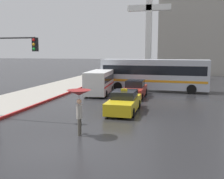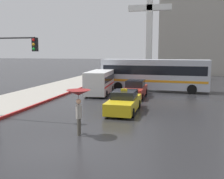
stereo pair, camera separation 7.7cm
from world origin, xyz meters
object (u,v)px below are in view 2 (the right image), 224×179
pedestrian_with_umbrella (79,98)px  monument_cross (149,23)px  taxi (124,102)px  sedan_red (135,89)px  ambulance_van (100,81)px  city_bus (154,74)px  traffic_light (11,60)px

pedestrian_with_umbrella → monument_cross: 31.31m
taxi → pedestrian_with_umbrella: 5.99m
taxi → sedan_red: 6.33m
sedan_red → ambulance_van: 3.76m
taxi → city_bus: (1.19, 10.64, 1.19)m
city_bus → pedestrian_with_umbrella: city_bus is taller
taxi → pedestrian_with_umbrella: pedestrian_with_umbrella is taller
ambulance_van → monument_cross: monument_cross is taller
pedestrian_with_umbrella → traffic_light: 5.72m
sedan_red → ambulance_van: (-3.65, 0.70, 0.58)m
city_bus → traffic_light: size_ratio=2.16×
city_bus → pedestrian_with_umbrella: size_ratio=4.98×
ambulance_van → taxi: bearing=114.5°
ambulance_van → sedan_red: bearing=165.0°
sedan_red → pedestrian_with_umbrella: 12.17m
city_bus → pedestrian_with_umbrella: (-2.37, -16.38, 0.04)m
city_bus → pedestrian_with_umbrella: bearing=-4.8°
pedestrian_with_umbrella → traffic_light: (-5.06, 2.00, 1.75)m
pedestrian_with_umbrella → traffic_light: size_ratio=0.43×
ambulance_van → traffic_light: 11.28m
pedestrian_with_umbrella → traffic_light: bearing=64.7°
taxi → monument_cross: 26.11m
taxi → ambulance_van: bearing=-61.3°
sedan_red → monument_cross: (-0.68, 18.50, 8.00)m
sedan_red → traffic_light: bearing=59.0°
ambulance_van → pedestrian_with_umbrella: bearing=97.6°
sedan_red → monument_cross: size_ratio=0.31×
traffic_light → monument_cross: size_ratio=0.35×
pedestrian_with_umbrella → monument_cross: size_ratio=0.15×
sedan_red → pedestrian_with_umbrella: (-0.98, -12.07, 1.22)m
pedestrian_with_umbrella → taxi: bearing=-15.3°
city_bus → monument_cross: size_ratio=0.75×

